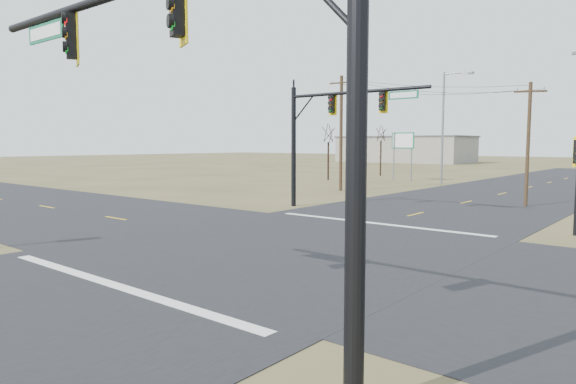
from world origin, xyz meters
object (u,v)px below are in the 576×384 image
object	(u,v)px
utility_pole_near	(528,142)
mast_arm_near	(195,57)
bare_tree_b	(381,133)
bare_tree_a	(328,133)
mast_arm_far	(329,120)
streetlight_c	(445,122)
utility_pole_far	(341,132)
highway_sign	(403,146)

from	to	relation	value
utility_pole_near	mast_arm_near	bearing A→B (deg)	-86.67
mast_arm_near	bare_tree_b	bearing A→B (deg)	140.77
bare_tree_a	utility_pole_near	bearing A→B (deg)	-26.47
mast_arm_far	streetlight_c	xyz separation A→B (m)	(-2.73, 24.38, 0.79)
mast_arm_far	utility_pole_near	bearing A→B (deg)	38.98
utility_pole_near	bare_tree_a	size ratio (longest dim) A/B	1.19
utility_pole_far	streetlight_c	xyz separation A→B (m)	(3.97, 13.01, 1.18)
utility_pole_near	highway_sign	world-z (taller)	utility_pole_near
mast_arm_near	bare_tree_b	distance (m)	58.13
utility_pole_near	bare_tree_b	world-z (taller)	utility_pole_near
utility_pole_near	utility_pole_far	size ratio (longest dim) A/B	0.81
highway_sign	streetlight_c	size ratio (longest dim) A/B	0.47
mast_arm_far	utility_pole_far	xyz separation A→B (m)	(-6.70, 11.37, -0.39)
utility_pole_near	bare_tree_a	world-z (taller)	utility_pole_near
utility_pole_far	highway_sign	size ratio (longest dim) A/B	1.86
bare_tree_b	utility_pole_far	bearing A→B (deg)	-69.49
highway_sign	bare_tree_b	xyz separation A→B (m)	(-6.68, 7.08, 1.65)
mast_arm_near	bare_tree_a	world-z (taller)	mast_arm_near
mast_arm_near	utility_pole_near	xyz separation A→B (m)	(-1.70, 29.28, -1.47)
mast_arm_near	mast_arm_far	xyz separation A→B (m)	(-10.80, 19.81, -0.16)
mast_arm_near	bare_tree_a	xyz separation A→B (m)	(-25.96, 41.36, -0.37)
highway_sign	utility_pole_near	bearing A→B (deg)	-36.33
mast_arm_near	bare_tree_a	bearing A→B (deg)	146.99
bare_tree_b	utility_pole_near	bearing A→B (deg)	-44.18
highway_sign	streetlight_c	world-z (taller)	streetlight_c
mast_arm_near	utility_pole_far	bearing A→B (deg)	144.16
utility_pole_far	bare_tree_a	world-z (taller)	utility_pole_far
mast_arm_near	bare_tree_a	distance (m)	48.83
utility_pole_near	streetlight_c	distance (m)	19.15
highway_sign	bare_tree_a	world-z (taller)	bare_tree_a
utility_pole_far	highway_sign	world-z (taller)	utility_pole_far
utility_pole_near	mast_arm_far	bearing A→B (deg)	-133.85
streetlight_c	bare_tree_b	xyz separation A→B (m)	(-11.87, 8.10, -0.85)
mast_arm_near	bare_tree_b	size ratio (longest dim) A/B	1.67
mast_arm_far	streetlight_c	distance (m)	24.55
highway_sign	streetlight_c	distance (m)	5.85
bare_tree_a	bare_tree_b	xyz separation A→B (m)	(0.57, 10.94, 0.15)
bare_tree_b	bare_tree_a	bearing A→B (deg)	-92.97
streetlight_c	mast_arm_far	bearing A→B (deg)	-59.89
mast_arm_far	bare_tree_a	xyz separation A→B (m)	(-15.16, 21.55, -0.21)
mast_arm_near	utility_pole_near	distance (m)	29.37
bare_tree_a	streetlight_c	bearing A→B (deg)	12.85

